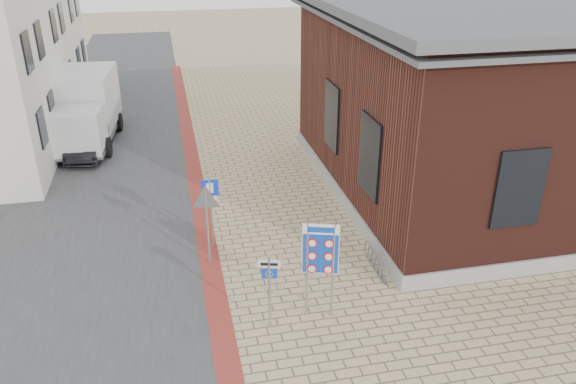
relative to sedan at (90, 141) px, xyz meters
name	(u,v)px	position (x,y,z in m)	size (l,w,h in m)	color
ground	(304,330)	(6.24, -13.40, -0.62)	(120.00, 120.00, 0.00)	tan
road_strip	(112,141)	(0.74, 1.60, -0.61)	(7.00, 60.00, 0.02)	#38383A
curb_strip	(195,177)	(4.24, -3.40, -0.61)	(0.60, 40.00, 0.02)	maroon
brick_building	(501,95)	(15.24, -6.40, 2.86)	(13.00, 13.00, 6.80)	gray
townhouse_far	(9,23)	(-4.75, 10.60, 3.54)	(7.40, 6.40, 8.30)	beige
bike_rack	(375,261)	(8.89, -11.20, -0.36)	(0.08, 1.80, 0.60)	slate
sedan	(90,141)	(0.00, 0.00, 0.00)	(1.32, 3.79, 1.25)	black
box_truck	(84,109)	(-0.24, 1.60, 0.99)	(2.93, 6.15, 3.13)	slate
border_sign	(320,251)	(6.74, -12.90, 1.27)	(0.87, 0.31, 2.64)	gray
essen_sign	(270,282)	(5.44, -13.10, 0.72)	(0.55, 0.18, 2.07)	gray
parking_sign	(211,201)	(4.44, -8.90, 0.95)	(0.51, 0.07, 2.33)	gray
yield_sign	(206,206)	(4.24, -9.90, 1.28)	(0.88, 0.20, 2.49)	gray
bollard	(211,224)	(4.44, -8.40, -0.09)	(0.10, 0.10, 1.06)	#EA3E0C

